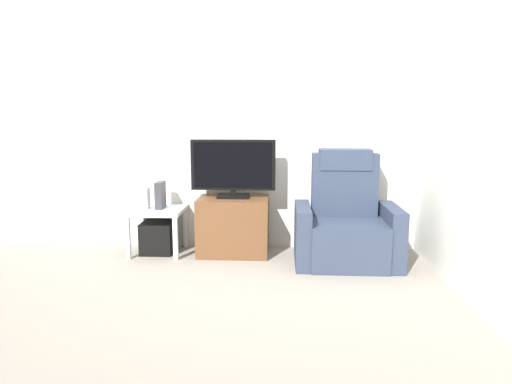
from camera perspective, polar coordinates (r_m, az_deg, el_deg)
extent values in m
plane|color=gray|center=(4.05, -3.22, -10.97)|extent=(6.40, 6.40, 0.00)
cube|color=silver|center=(4.92, -1.89, 8.13)|extent=(6.40, 0.06, 2.60)
cube|color=silver|center=(4.04, 24.35, 7.04)|extent=(0.06, 4.48, 2.60)
cube|color=brown|center=(4.76, -2.79, -4.19)|extent=(0.71, 0.49, 0.58)
cube|color=black|center=(4.51, -3.11, -3.44)|extent=(0.66, 0.02, 0.02)
cube|color=black|center=(4.55, -3.05, -2.87)|extent=(0.34, 0.11, 0.04)
cube|color=black|center=(4.72, -2.80, -0.52)|extent=(0.32, 0.20, 0.03)
cube|color=black|center=(4.71, -2.80, -0.04)|extent=(0.06, 0.04, 0.05)
cube|color=black|center=(4.67, -2.83, 3.35)|extent=(0.85, 0.05, 0.51)
cube|color=black|center=(4.65, -2.86, 3.31)|extent=(0.78, 0.01, 0.46)
cube|color=#2D384C|center=(4.54, 11.06, -6.08)|extent=(0.70, 0.72, 0.42)
cube|color=#2D384C|center=(4.70, 10.81, 0.93)|extent=(0.64, 0.20, 0.62)
cube|color=#2D384C|center=(4.69, 10.88, 3.99)|extent=(0.50, 0.26, 0.20)
cube|color=#2D384C|center=(4.48, 5.74, -5.22)|extent=(0.14, 0.68, 0.56)
cube|color=#2D384C|center=(4.60, 16.29, -5.18)|extent=(0.14, 0.68, 0.56)
cube|color=silver|center=(4.86, -12.06, -2.20)|extent=(0.54, 0.54, 0.04)
cube|color=silver|center=(4.76, -15.49, -5.46)|extent=(0.04, 0.04, 0.43)
cube|color=silver|center=(4.63, -9.88, -5.67)|extent=(0.04, 0.04, 0.43)
cube|color=silver|center=(5.20, -13.82, -4.14)|extent=(0.04, 0.04, 0.43)
cube|color=silver|center=(5.08, -8.67, -4.29)|extent=(0.04, 0.04, 0.43)
cube|color=black|center=(4.93, -11.94, -5.47)|extent=(0.32, 0.32, 0.32)
cube|color=white|center=(4.85, -13.31, -0.76)|extent=(0.05, 0.11, 0.22)
cube|color=#333338|center=(4.83, -11.69, -0.37)|extent=(0.07, 0.20, 0.28)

